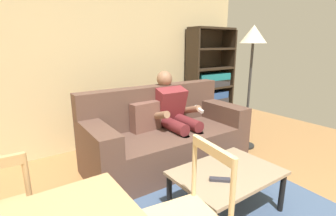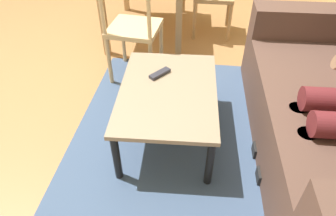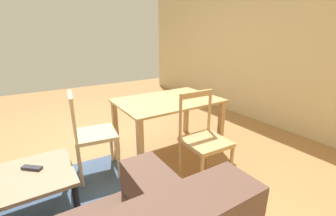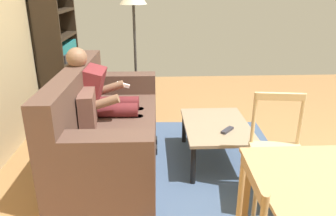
# 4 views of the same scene
# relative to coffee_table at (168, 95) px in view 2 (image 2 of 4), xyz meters

# --- Properties ---
(ground_plane) EXTENTS (8.18, 8.18, 0.00)m
(ground_plane) POSITION_rel_coffee_table_xyz_m (-0.70, -0.83, -0.36)
(ground_plane) COLOR #9E7042
(coffee_table) EXTENTS (0.94, 0.66, 0.41)m
(coffee_table) POSITION_rel_coffee_table_xyz_m (0.00, 0.00, 0.00)
(coffee_table) COLOR gray
(coffee_table) RESTS_ON ground_plane
(tv_remote) EXTENTS (0.16, 0.15, 0.02)m
(tv_remote) POSITION_rel_coffee_table_xyz_m (-0.17, -0.07, 0.06)
(tv_remote) COLOR #2D2D38
(tv_remote) RESTS_ON coffee_table
(dining_chair_facing_couch) EXTENTS (0.47, 0.47, 0.93)m
(dining_chair_facing_couch) POSITION_rel_coffee_table_xyz_m (-0.74, -0.35, 0.11)
(dining_chair_facing_couch) COLOR #D1B27F
(dining_chair_facing_couch) RESTS_ON ground_plane
(area_rug) EXTENTS (2.07, 1.50, 0.01)m
(area_rug) POSITION_rel_coffee_table_xyz_m (0.00, 0.00, -0.36)
(area_rug) COLOR #3D5170
(area_rug) RESTS_ON ground_plane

